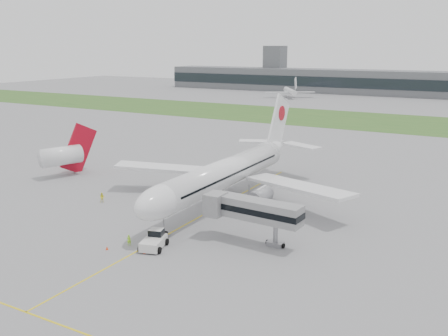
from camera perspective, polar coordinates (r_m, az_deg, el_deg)
The scene contains 14 objects.
ground at distance 87.33m, azimuth -1.07°, elevation -4.66°, with size 600.00×600.00×0.00m, color gray.
apron_markings at distance 83.28m, azimuth -2.81°, elevation -5.61°, with size 70.00×70.00×0.04m, color yellow, non-canonical shape.
grass_strip at distance 197.98m, azimuth 16.78°, elevation 5.15°, with size 600.00×50.00×0.02m, color #2D5D22.
terminal_building at distance 305.00m, azimuth 21.52°, elevation 8.92°, with size 320.00×22.30×14.00m.
control_tower at distance 332.08m, azimuth 5.77°, elevation 8.90°, with size 12.00×12.00×56.00m, color slate, non-canonical shape.
airliner at distance 89.82m, azimuth 0.48°, elevation -0.38°, with size 48.13×53.95×17.88m.
pushback_tug at distance 71.38m, azimuth -7.97°, elevation -8.15°, with size 4.23×5.26×2.41m.
jet_bridge at distance 71.32m, azimuth 3.03°, elevation -4.76°, with size 14.59×4.16×6.69m.
safety_cone_left at distance 72.14m, azimuth -13.24°, elevation -8.88°, with size 0.38×0.38×0.53m, color #F83A0D.
safety_cone_right at distance 69.98m, azimuth -9.07°, elevation -9.36°, with size 0.45×0.45×0.61m, color #F83A0D.
ground_crew_near at distance 72.81m, azimuth -10.82°, elevation -8.09°, with size 0.58×0.38×1.58m, color #A9FF2A.
ground_crew_far at distance 93.20m, azimuth -13.75°, elevation -3.29°, with size 0.88×0.68×1.80m, color #FBF429.
neighbor_aircraft at distance 113.66m, azimuth -17.86°, elevation 1.43°, with size 6.72×14.49×11.72m.
distant_aircraft_left at distance 281.00m, azimuth 7.52°, elevation 7.98°, with size 27.48×24.24×10.51m, color white, non-canonical shape.
Camera 1 is at (41.83, -71.54, 27.54)m, focal length 40.00 mm.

